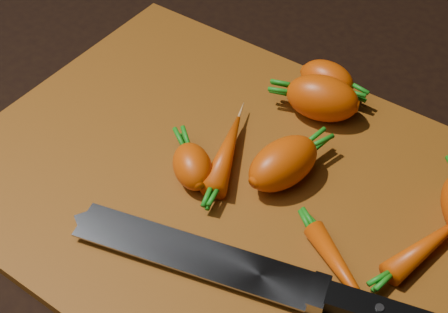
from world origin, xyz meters
The scene contains 10 objects.
ground centered at (0.00, 0.00, -0.01)m, with size 2.00×2.00×0.01m, color black.
cutting_board centered at (0.00, 0.00, 0.01)m, with size 0.50×0.40×0.01m, color #88470F.
carrot_0 centered at (-0.02, -0.02, 0.03)m, with size 0.06×0.04×0.04m, color #C33E00.
carrot_1 centered at (0.05, 0.03, 0.04)m, with size 0.08×0.05×0.05m, color #C33E00.
carrot_2 centered at (0.04, 0.14, 0.04)m, with size 0.08×0.05×0.05m, color #C33E00.
carrot_3 centered at (0.03, 0.17, 0.03)m, with size 0.06×0.04×0.04m, color #C33E00.
carrot_5 centered at (0.21, 0.04, 0.02)m, with size 0.11×0.02×0.02m, color #C33E00.
carrot_6 centered at (0.16, -0.04, 0.02)m, with size 0.11×0.02×0.02m, color #C33E00.
carrot_7 centered at (0.00, 0.02, 0.03)m, with size 0.10×0.03×0.03m, color #C33E00.
knife centered at (0.06, -0.09, 0.02)m, with size 0.35×0.12×0.02m.
Camera 1 is at (0.24, -0.33, 0.48)m, focal length 50.00 mm.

